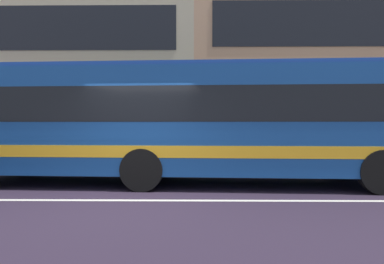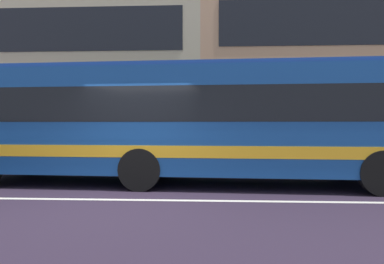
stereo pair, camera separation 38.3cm
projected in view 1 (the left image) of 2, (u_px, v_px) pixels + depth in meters
name	position (u px, v px, depth m)	size (l,w,h in m)	color
ground_plane	(131.00, 200.00, 7.40)	(160.00, 160.00, 0.00)	#2A2032
lane_centre_line	(131.00, 200.00, 7.40)	(60.00, 0.16, 0.01)	silver
hedge_row_far	(230.00, 154.00, 12.90)	(21.22, 1.10, 1.03)	#205A2D
apartment_block_left	(30.00, 65.00, 23.44)	(21.38, 11.66, 10.78)	#C4B597
apartment_block_right	(368.00, 62.00, 23.15)	(22.27, 11.66, 11.09)	tan
transit_bus	(177.00, 119.00, 9.49)	(11.51, 3.16, 3.06)	#164690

